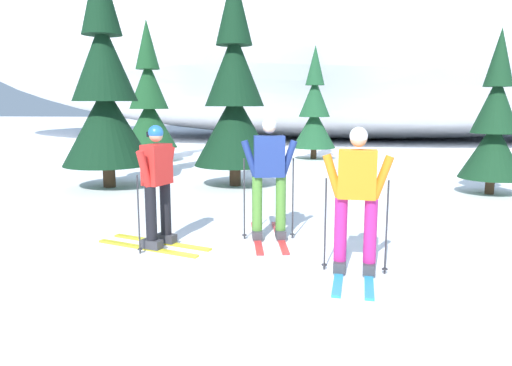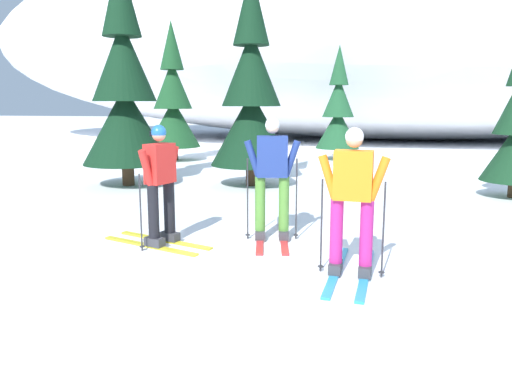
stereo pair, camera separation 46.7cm
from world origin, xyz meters
The scene contains 10 objects.
ground_plane centered at (0.00, 0.00, 0.00)m, with size 120.00×120.00×0.00m, color white.
skier_red_jacket centered at (-1.72, 0.73, 0.89)m, with size 1.71×0.95×1.70m.
skier_orange_jacket centered at (0.91, 0.00, 0.90)m, with size 0.81×1.81×1.73m.
skier_navy_jacket centered at (-0.23, 1.28, 0.95)m, with size 0.82×1.75×1.79m.
pine_tree_far_left centered at (-5.18, 10.38, 1.98)m, with size 1.83×1.83×4.74m.
pine_tree_left centered at (-4.44, 5.29, 2.25)m, with size 2.08×2.08×5.38m.
pine_tree_center_left centered at (-1.48, 5.85, 2.12)m, with size 1.96×1.96×5.07m.
pine_tree_center_right centered at (0.40, 11.77, 1.66)m, with size 1.54×1.54×3.98m.
pine_tree_right centered at (4.29, 5.44, 1.49)m, with size 1.38×1.38×3.57m.
snow_ridge_background centered at (3.63, 22.48, 5.45)m, with size 47.66×20.25×10.90m, color white.
Camera 1 is at (0.41, -5.54, 2.00)m, focal length 33.68 mm.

